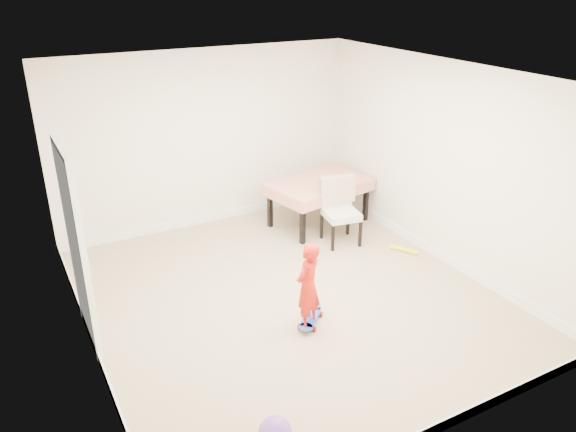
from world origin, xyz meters
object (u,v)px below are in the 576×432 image
dining_chair (341,212)px  child (308,289)px  dining_table (319,202)px  skateboard (310,319)px

dining_chair → child: size_ratio=0.94×
dining_table → skateboard: 2.68m
dining_table → skateboard: (-1.46, -2.23, -0.30)m
dining_table → child: bearing=-134.8°
skateboard → child: child is taller
skateboard → child: 0.47m
dining_chair → dining_table: bearing=94.5°
dining_table → child: (-1.55, -2.30, 0.15)m
child → skateboard: bearing=-168.7°
dining_table → dining_chair: size_ratio=1.57×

